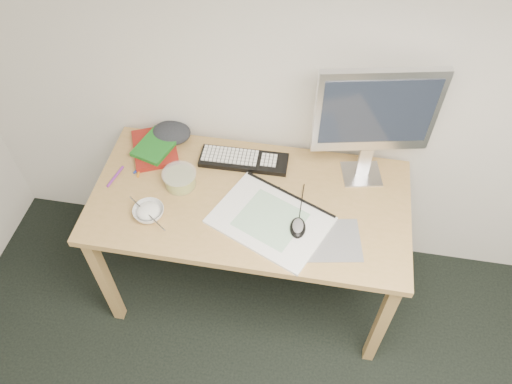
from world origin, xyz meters
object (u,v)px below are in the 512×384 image
sketchpad (270,220)px  rice_bowl (149,212)px  keyboard (244,160)px  desk (250,210)px  monitor (376,115)px

sketchpad → rice_bowl: bearing=-149.5°
sketchpad → keyboard: size_ratio=1.14×
rice_bowl → sketchpad: bearing=6.3°
keyboard → rice_bowl: (-0.34, -0.38, 0.01)m
rice_bowl → desk: bearing=21.6°
sketchpad → monitor: monitor is taller
rice_bowl → monitor: bearing=23.8°
sketchpad → monitor: size_ratio=0.81×
monitor → keyboard: bearing=169.6°
keyboard → rice_bowl: rice_bowl is taller
desk → sketchpad: sketchpad is taller
desk → rice_bowl: rice_bowl is taller
desk → rice_bowl: bearing=-158.4°
monitor → rice_bowl: monitor is taller
desk → monitor: (0.48, 0.23, 0.44)m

